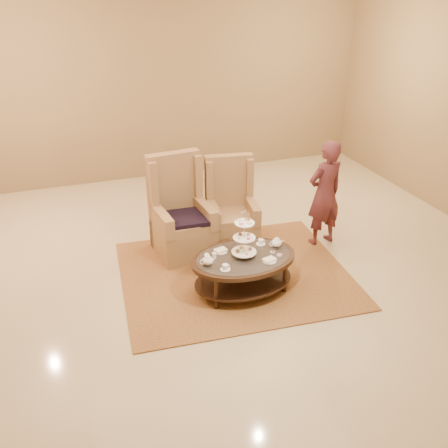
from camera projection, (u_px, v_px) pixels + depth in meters
name	position (u px, v px, depth m)	size (l,w,h in m)	color
ground	(233.00, 279.00, 6.50)	(8.00, 8.00, 0.00)	beige
ceiling	(233.00, 279.00, 6.50)	(8.00, 8.00, 0.02)	white
wall_back	(158.00, 84.00, 9.07)	(8.00, 0.04, 3.50)	#967C52
rug	(235.00, 274.00, 6.60)	(3.10, 2.65, 0.02)	#A4763A
tea_table	(244.00, 263.00, 6.10)	(1.36, 0.98, 1.10)	black
armchair_left	(181.00, 220.00, 6.98)	(0.82, 0.85, 1.40)	#9F774B
armchair_right	(231.00, 215.00, 7.25)	(0.78, 0.80, 1.27)	#9F774B
person	(325.00, 194.00, 7.04)	(0.62, 0.47, 1.56)	#542429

